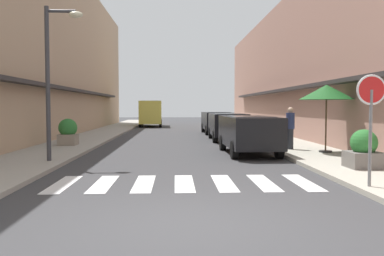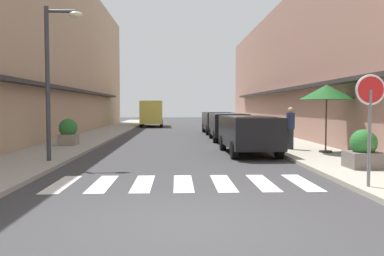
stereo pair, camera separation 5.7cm
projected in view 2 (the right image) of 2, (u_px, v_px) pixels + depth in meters
ground_plane at (179, 138)px, 23.50m from camera, size 94.67×94.67×0.00m
sidewalk_left at (92, 137)px, 23.30m from camera, size 2.73×60.24×0.12m
sidewalk_right at (265, 137)px, 23.68m from camera, size 2.73×60.24×0.12m
building_row_left at (29, 49)px, 24.03m from camera, size 5.50×40.73×10.53m
building_row_right at (325, 68)px, 24.76m from camera, size 5.50×40.73×8.42m
crosswalk at (183, 183)px, 9.63m from camera, size 6.15×2.20×0.01m
parked_car_near at (249, 130)px, 15.54m from camera, size 1.89×4.40×1.47m
parked_car_mid at (228, 123)px, 21.88m from camera, size 1.85×4.45×1.47m
parked_car_far at (217, 120)px, 27.52m from camera, size 1.87×4.47×1.47m
delivery_van at (152, 111)px, 37.51m from camera, size 2.14×5.46×2.37m
round_street_sign at (370, 101)px, 8.58m from camera, size 0.65×0.07×2.39m
street_lamp at (54, 66)px, 12.70m from camera, size 1.19×0.28×4.83m
cafe_umbrella at (327, 93)px, 15.08m from camera, size 2.02×2.02×2.52m
planter_corner at (363, 151)px, 11.28m from camera, size 0.88×0.88×1.08m
planter_midblock at (68, 132)px, 18.11m from camera, size 0.82×0.82×1.18m
pedestrian_walking_near at (290, 127)px, 16.25m from camera, size 0.34×0.34×1.68m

